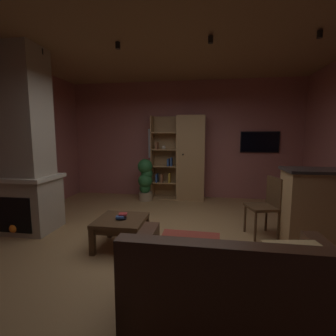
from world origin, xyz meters
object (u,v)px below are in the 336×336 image
object	(u,v)px
table_book_1	(120,217)
potted_floor_plant	(145,179)
leather_couch	(230,291)
table_book_0	(122,218)
bookshelf_cabinet	(187,159)
dining_chair	(267,203)
stone_fireplace	(23,151)
wall_mounted_tv	(260,142)
table_book_2	(123,214)
coffee_table	(121,224)

from	to	relation	value
table_book_1	potted_floor_plant	size ratio (longest dim) A/B	0.11
leather_couch	table_book_0	xyz separation A→B (m)	(-1.34, 1.23, 0.11)
bookshelf_cabinet	dining_chair	xyz separation A→B (m)	(1.39, -2.07, -0.48)
stone_fireplace	table_book_1	xyz separation A→B (m)	(1.74, -0.42, -0.87)
stone_fireplace	wall_mounted_tv	size ratio (longest dim) A/B	3.25
leather_couch	table_book_1	bearing A→B (deg)	138.51
bookshelf_cabinet	table_book_0	world-z (taller)	bookshelf_cabinet
leather_couch	table_book_2	bearing A→B (deg)	136.66
table_book_1	dining_chair	world-z (taller)	dining_chair
leather_couch	potted_floor_plant	xyz separation A→B (m)	(-1.63, 3.72, 0.22)
table_book_1	table_book_2	world-z (taller)	table_book_2
table_book_2	potted_floor_plant	size ratio (longest dim) A/B	0.11
table_book_1	dining_chair	size ratio (longest dim) A/B	0.12
leather_couch	table_book_0	size ratio (longest dim) A/B	13.10
coffee_table	table_book_2	bearing A→B (deg)	20.18
coffee_table	wall_mounted_tv	size ratio (longest dim) A/B	0.74
bookshelf_cabinet	coffee_table	xyz separation A→B (m)	(-0.70, -2.78, -0.68)
coffee_table	dining_chair	world-z (taller)	dining_chair
leather_couch	table_book_2	size ratio (longest dim) A/B	14.95
stone_fireplace	table_book_0	size ratio (longest dim) A/B	23.18
leather_couch	coffee_table	distance (m)	1.84
stone_fireplace	leather_couch	world-z (taller)	stone_fireplace
wall_mounted_tv	bookshelf_cabinet	bearing A→B (deg)	-173.02
leather_couch	potted_floor_plant	size ratio (longest dim) A/B	1.62
table_book_0	potted_floor_plant	xyz separation A→B (m)	(-0.29, 2.50, 0.11)
table_book_1	potted_floor_plant	world-z (taller)	potted_floor_plant
stone_fireplace	coffee_table	distance (m)	2.03
bookshelf_cabinet	table_book_0	size ratio (longest dim) A/B	16.27
stone_fireplace	bookshelf_cabinet	xyz separation A→B (m)	(2.44, 2.41, -0.31)
dining_chair	wall_mounted_tv	xyz separation A→B (m)	(0.33, 2.28, 0.88)
stone_fireplace	leather_couch	xyz separation A→B (m)	(3.10, -1.61, -1.00)
stone_fireplace	table_book_0	xyz separation A→B (m)	(1.75, -0.38, -0.89)
leather_couch	wall_mounted_tv	world-z (taller)	wall_mounted_tv
leather_couch	coffee_table	xyz separation A→B (m)	(-1.36, 1.25, 0.02)
table_book_0	dining_chair	size ratio (longest dim) A/B	0.14
table_book_1	table_book_0	bearing A→B (deg)	69.12
table_book_2	bookshelf_cabinet	bearing A→B (deg)	76.32
stone_fireplace	wall_mounted_tv	bearing A→B (deg)	32.20
table_book_0	stone_fireplace	bearing A→B (deg)	167.64
table_book_0	table_book_2	xyz separation A→B (m)	(0.01, 0.03, 0.05)
stone_fireplace	dining_chair	size ratio (longest dim) A/B	3.15
dining_chair	table_book_2	bearing A→B (deg)	-161.35
dining_chair	bookshelf_cabinet	bearing A→B (deg)	123.95
dining_chair	potted_floor_plant	distance (m)	2.95
stone_fireplace	table_book_1	distance (m)	1.99
leather_couch	potted_floor_plant	world-z (taller)	potted_floor_plant
leather_couch	table_book_0	distance (m)	1.82
potted_floor_plant	leather_couch	bearing A→B (deg)	-66.39
bookshelf_cabinet	wall_mounted_tv	world-z (taller)	bookshelf_cabinet
coffee_table	table_book_1	bearing A→B (deg)	-84.77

